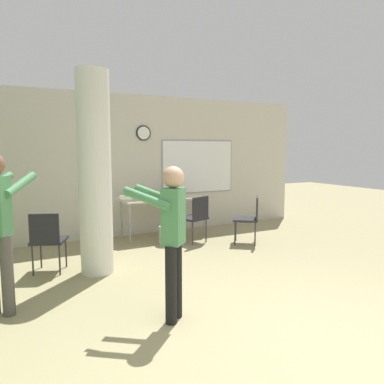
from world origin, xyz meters
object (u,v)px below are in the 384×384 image
folding_table (164,201)px  bottle_on_table (178,191)px  chair_near_pillar (48,238)px  chair_table_right (195,215)px  person_playing_front (171,231)px  chair_mid_room (249,216)px

folding_table → bottle_on_table: 0.39m
chair_near_pillar → chair_table_right: bearing=11.7°
chair_near_pillar → chair_table_right: size_ratio=1.00×
folding_table → chair_table_right: size_ratio=1.93×
chair_table_right → person_playing_front: 3.21m
chair_near_pillar → bottle_on_table: bearing=26.1°
chair_mid_room → person_playing_front: bearing=-140.3°
folding_table → person_playing_front: size_ratio=1.07×
folding_table → chair_near_pillar: bearing=-151.9°
folding_table → chair_near_pillar: (-2.31, -1.23, -0.21)m
bottle_on_table → chair_table_right: 0.84m
folding_table → chair_near_pillar: chair_near_pillar is taller
chair_mid_room → chair_table_right: (-0.84, 0.54, 0.00)m
chair_mid_room → chair_table_right: size_ratio=1.00×
chair_mid_room → chair_near_pillar: (-3.49, -0.01, 0.00)m
folding_table → chair_table_right: chair_table_right is taller
bottle_on_table → chair_mid_room: bottle_on_table is taller
bottle_on_table → person_playing_front: (-1.73, -3.42, 0.04)m
folding_table → chair_table_right: bearing=-63.9°
folding_table → bottle_on_table: size_ratio=6.00×
bottle_on_table → folding_table: bearing=-169.2°
bottle_on_table → chair_mid_room: bearing=-57.1°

